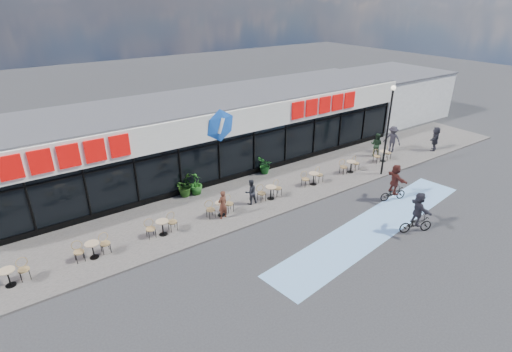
# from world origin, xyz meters

# --- Properties ---
(ground) EXTENTS (120.00, 120.00, 0.00)m
(ground) POSITION_xyz_m (0.00, 0.00, 0.00)
(ground) COLOR #28282B
(ground) RESTS_ON ground
(sidewalk) EXTENTS (44.00, 5.00, 0.10)m
(sidewalk) POSITION_xyz_m (0.00, 4.50, 0.05)
(sidewalk) COLOR #625B56
(sidewalk) RESTS_ON ground
(bike_lane) EXTENTS (14.17, 4.13, 0.01)m
(bike_lane) POSITION_xyz_m (4.00, -1.50, 0.01)
(bike_lane) COLOR #71A1D6
(bike_lane) RESTS_ON ground
(building) EXTENTS (30.60, 6.57, 4.75)m
(building) POSITION_xyz_m (-0.00, 9.93, 2.34)
(building) COLOR black
(building) RESTS_ON ground
(neighbour_building) EXTENTS (9.20, 7.20, 4.11)m
(neighbour_building) POSITION_xyz_m (20.50, 11.00, 2.06)
(neighbour_building) COLOR white
(neighbour_building) RESTS_ON ground
(lamp_post) EXTENTS (0.28, 0.28, 5.62)m
(lamp_post) POSITION_xyz_m (9.09, 2.30, 3.41)
(lamp_post) COLOR black
(lamp_post) RESTS_ON sidewalk
(bistro_set_0) EXTENTS (1.54, 0.62, 0.90)m
(bistro_set_0) POSITION_xyz_m (-11.44, 3.72, 0.56)
(bistro_set_0) COLOR tan
(bistro_set_0) RESTS_ON sidewalk
(bistro_set_1) EXTENTS (1.54, 0.62, 0.90)m
(bistro_set_1) POSITION_xyz_m (-8.25, 3.72, 0.56)
(bistro_set_1) COLOR tan
(bistro_set_1) RESTS_ON sidewalk
(bistro_set_2) EXTENTS (1.54, 0.62, 0.90)m
(bistro_set_2) POSITION_xyz_m (-5.07, 3.72, 0.56)
(bistro_set_2) COLOR tan
(bistro_set_2) RESTS_ON sidewalk
(bistro_set_3) EXTENTS (1.54, 0.62, 0.90)m
(bistro_set_3) POSITION_xyz_m (-1.88, 3.72, 0.56)
(bistro_set_3) COLOR tan
(bistro_set_3) RESTS_ON sidewalk
(bistro_set_4) EXTENTS (1.54, 0.62, 0.90)m
(bistro_set_4) POSITION_xyz_m (1.31, 3.72, 0.56)
(bistro_set_4) COLOR tan
(bistro_set_4) RESTS_ON sidewalk
(bistro_set_5) EXTENTS (1.54, 0.62, 0.90)m
(bistro_set_5) POSITION_xyz_m (4.50, 3.72, 0.56)
(bistro_set_5) COLOR tan
(bistro_set_5) RESTS_ON sidewalk
(bistro_set_6) EXTENTS (1.54, 0.62, 0.90)m
(bistro_set_6) POSITION_xyz_m (7.69, 3.72, 0.56)
(bistro_set_6) COLOR tan
(bistro_set_6) RESTS_ON sidewalk
(bistro_set_7) EXTENTS (1.54, 0.62, 0.90)m
(bistro_set_7) POSITION_xyz_m (10.88, 3.72, 0.56)
(bistro_set_7) COLOR tan
(bistro_set_7) RESTS_ON sidewalk
(potted_plant_left) EXTENTS (1.10, 1.21, 1.17)m
(potted_plant_left) POSITION_xyz_m (-2.48, 6.72, 0.69)
(potted_plant_left) COLOR #204614
(potted_plant_left) RESTS_ON sidewalk
(potted_plant_mid) EXTENTS (0.92, 0.92, 1.31)m
(potted_plant_mid) POSITION_xyz_m (-1.82, 6.55, 0.75)
(potted_plant_mid) COLOR #1E5618
(potted_plant_mid) RESTS_ON sidewalk
(potted_plant_right) EXTENTS (1.27, 1.27, 1.07)m
(potted_plant_right) POSITION_xyz_m (3.05, 6.59, 0.64)
(potted_plant_right) COLOR #164D18
(potted_plant_right) RESTS_ON sidewalk
(patron_left) EXTENTS (0.61, 0.46, 1.53)m
(patron_left) POSITION_xyz_m (-1.94, 3.33, 0.87)
(patron_left) COLOR #4C271B
(patron_left) RESTS_ON sidewalk
(patron_right) EXTENTS (0.70, 0.55, 1.42)m
(patron_right) POSITION_xyz_m (0.08, 3.80, 0.81)
(patron_right) COLOR black
(patron_right) RESTS_ON sidewalk
(pedestrian_a) EXTENTS (1.04, 1.39, 1.91)m
(pedestrian_a) POSITION_xyz_m (12.81, 4.49, 1.05)
(pedestrian_a) COLOR #24222B
(pedestrian_a) RESTS_ON sidewalk
(pedestrian_b) EXTENTS (0.86, 0.97, 1.65)m
(pedestrian_b) POSITION_xyz_m (11.27, 4.63, 0.92)
(pedestrian_b) COLOR black
(pedestrian_b) RESTS_ON sidewalk
(pedestrian_c) EXTENTS (1.70, 1.15, 1.76)m
(pedestrian_c) POSITION_xyz_m (15.63, 2.92, 0.98)
(pedestrian_c) COLOR #212129
(pedestrian_c) RESTS_ON sidewalk
(cyclist_a) EXTENTS (1.75, 1.61, 2.11)m
(cyclist_a) POSITION_xyz_m (5.12, -2.96, 0.94)
(cyclist_a) COLOR black
(cyclist_a) RESTS_ON ground
(cyclist_b) EXTENTS (1.64, 1.65, 2.14)m
(cyclist_b) POSITION_xyz_m (6.93, -0.23, 0.99)
(cyclist_b) COLOR black
(cyclist_b) RESTS_ON ground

